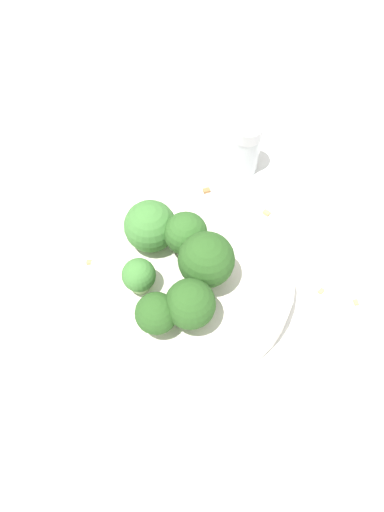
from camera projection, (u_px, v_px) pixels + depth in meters
ground_plane at (192, 288)px, 0.57m from camera, size 3.00×3.00×0.00m
bowl at (192, 281)px, 0.56m from camera, size 0.22×0.22×0.03m
broccoli_floret_0 at (186, 234)px, 0.53m from camera, size 0.05×0.05×0.06m
broccoli_floret_1 at (206, 261)px, 0.50m from camera, size 0.06×0.06×0.07m
broccoli_floret_2 at (190, 304)px, 0.48m from camera, size 0.05×0.05×0.06m
broccoli_floret_3 at (150, 227)px, 0.54m from camera, size 0.06×0.06×0.06m
broccoli_floret_4 at (139, 276)px, 0.51m from camera, size 0.04×0.04×0.04m
broccoli_floret_5 at (154, 313)px, 0.49m from camera, size 0.04×0.04×0.05m
pepper_shaker at (245, 148)px, 0.64m from camera, size 0.04×0.04×0.07m
almond_crumb_0 at (356, 302)px, 0.56m from camera, size 0.01×0.01×0.01m
almond_crumb_1 at (207, 189)px, 0.64m from camera, size 0.01×0.01×0.01m
almond_crumb_2 at (90, 261)px, 0.59m from camera, size 0.01×0.01×0.01m
almond_crumb_3 at (267, 212)px, 0.62m from camera, size 0.01×0.01×0.01m
almond_crumb_4 at (321, 290)px, 0.57m from camera, size 0.01×0.01×0.01m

